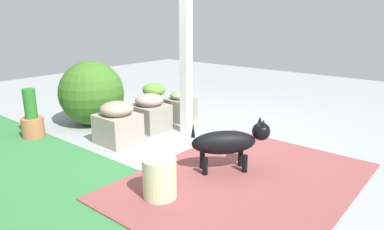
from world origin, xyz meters
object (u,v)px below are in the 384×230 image
(porch_pillar, at_px, (186,38))
(stone_planter_nearest, at_px, (180,107))
(stone_planter_mid, at_px, (118,123))
(terracotta_pot_broad, at_px, (154,93))
(stone_planter_near, at_px, (150,113))
(terracotta_pot_tall, at_px, (32,120))
(dog, at_px, (229,142))
(ceramic_urn, at_px, (160,179))
(round_shrub, at_px, (92,93))

(porch_pillar, relative_size, stone_planter_nearest, 5.65)
(porch_pillar, xyz_separation_m, stone_planter_mid, (0.38, 0.83, -0.98))
(stone_planter_mid, height_order, terracotta_pot_broad, stone_planter_mid)
(stone_planter_near, xyz_separation_m, terracotta_pot_broad, (0.73, -0.80, 0.03))
(stone_planter_nearest, distance_m, terracotta_pot_tall, 1.99)
(terracotta_pot_broad, bearing_deg, stone_planter_nearest, 164.52)
(stone_planter_near, height_order, terracotta_pot_tall, terracotta_pot_tall)
(stone_planter_near, height_order, dog, dog)
(stone_planter_mid, xyz_separation_m, ceramic_urn, (-1.35, 0.65, -0.07))
(porch_pillar, relative_size, dog, 3.63)
(terracotta_pot_tall, height_order, ceramic_urn, terracotta_pot_tall)
(terracotta_pot_broad, bearing_deg, stone_planter_mid, 119.81)
(stone_planter_mid, relative_size, dog, 0.76)
(stone_planter_mid, relative_size, terracotta_pot_broad, 1.18)
(round_shrub, distance_m, terracotta_pot_tall, 0.86)
(stone_planter_nearest, distance_m, terracotta_pot_broad, 0.78)
(stone_planter_nearest, distance_m, dog, 1.87)
(porch_pillar, height_order, terracotta_pot_tall, porch_pillar)
(porch_pillar, distance_m, terracotta_pot_tall, 2.20)
(stone_planter_mid, bearing_deg, terracotta_pot_broad, -60.19)
(ceramic_urn, bearing_deg, stone_planter_near, -41.39)
(round_shrub, height_order, terracotta_pot_tall, round_shrub)
(porch_pillar, bearing_deg, stone_planter_nearest, -40.20)
(porch_pillar, height_order, round_shrub, porch_pillar)
(stone_planter_nearest, xyz_separation_m, stone_planter_near, (0.02, 0.59, 0.04))
(porch_pillar, bearing_deg, terracotta_pot_tall, 45.05)
(porch_pillar, bearing_deg, dog, 149.40)
(stone_planter_mid, distance_m, ceramic_urn, 1.50)
(dog, bearing_deg, porch_pillar, -30.60)
(round_shrub, xyz_separation_m, terracotta_pot_broad, (-0.07, -1.14, -0.18))
(stone_planter_mid, height_order, ceramic_urn, stone_planter_mid)
(terracotta_pot_tall, bearing_deg, stone_planter_near, -128.55)
(porch_pillar, bearing_deg, stone_planter_near, 26.06)
(stone_planter_near, relative_size, stone_planter_mid, 0.96)
(stone_planter_near, bearing_deg, dog, 164.46)
(terracotta_pot_broad, bearing_deg, stone_planter_near, 132.25)
(stone_planter_nearest, bearing_deg, round_shrub, 48.69)
(stone_planter_near, relative_size, ceramic_urn, 1.36)
(stone_planter_near, xyz_separation_m, stone_planter_mid, (-0.08, 0.61, 0.01))
(porch_pillar, relative_size, round_shrub, 2.73)
(stone_planter_mid, bearing_deg, terracotta_pot_tall, 28.80)
(stone_planter_near, relative_size, terracotta_pot_broad, 1.14)
(porch_pillar, bearing_deg, terracotta_pot_broad, -25.98)
(stone_planter_nearest, height_order, dog, dog)
(porch_pillar, bearing_deg, round_shrub, 24.10)
(terracotta_pot_tall, height_order, dog, terracotta_pot_tall)
(stone_planter_mid, xyz_separation_m, dog, (-1.50, -0.17, 0.07))
(terracotta_pot_tall, xyz_separation_m, dog, (-2.50, -0.72, 0.09))
(dog, height_order, ceramic_urn, dog)
(porch_pillar, xyz_separation_m, round_shrub, (1.26, 0.56, -0.78))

